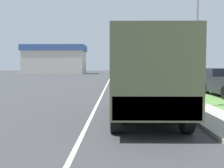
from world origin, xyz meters
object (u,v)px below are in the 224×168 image
at_px(military_truck, 144,74).
at_px(lamp_post, 192,23).
at_px(car_nearest_ahead, 127,84).
at_px(car_second_ahead, 123,79).

xyz_separation_m(military_truck, lamp_post, (2.56, 3.34, 2.28)).
bearing_deg(lamp_post, car_nearest_ahead, 112.34).
xyz_separation_m(military_truck, car_nearest_ahead, (-0.23, 10.14, -1.04)).
relative_size(car_second_ahead, lamp_post, 0.75).
bearing_deg(military_truck, car_nearest_ahead, 91.32).
height_order(military_truck, lamp_post, lamp_post).
xyz_separation_m(car_nearest_ahead, car_second_ahead, (-0.06, 8.29, 0.02)).
bearing_deg(lamp_post, military_truck, -127.47).
relative_size(military_truck, car_second_ahead, 1.40).
distance_m(car_nearest_ahead, lamp_post, 8.07).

